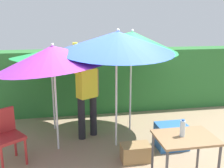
% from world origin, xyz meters
% --- Properties ---
extents(ground_plane, '(24.00, 24.00, 0.00)m').
position_xyz_m(ground_plane, '(0.00, 0.00, 0.00)').
color(ground_plane, '#9E8466').
extents(hedge_row, '(8.00, 0.70, 1.55)m').
position_xyz_m(hedge_row, '(0.00, 2.00, 0.78)').
color(hedge_row, '#2D7033').
rests_on(hedge_row, ground_plane).
extents(umbrella_rainbow, '(1.88, 1.87, 2.19)m').
position_xyz_m(umbrella_rainbow, '(0.45, 0.62, 1.89)').
color(umbrella_rainbow, silver).
rests_on(umbrella_rainbow, ground_plane).
extents(umbrella_orange, '(1.59, 1.57, 1.87)m').
position_xyz_m(umbrella_orange, '(-1.14, 0.99, 1.56)').
color(umbrella_orange, silver).
rests_on(umbrella_orange, ground_plane).
extents(umbrella_yellow, '(1.94, 1.96, 2.17)m').
position_xyz_m(umbrella_yellow, '(0.04, -0.01, 1.91)').
color(umbrella_yellow, silver).
rests_on(umbrella_yellow, ground_plane).
extents(umbrella_navy, '(1.93, 1.91, 1.98)m').
position_xyz_m(umbrella_navy, '(-1.04, 0.03, 1.69)').
color(umbrella_navy, silver).
rests_on(umbrella_navy, ground_plane).
extents(person_vendor, '(0.52, 0.37, 1.88)m').
position_xyz_m(person_vendor, '(-0.46, 0.45, 0.93)').
color(person_vendor, black).
rests_on(person_vendor, ground_plane).
extents(chair_plastic, '(0.61, 0.61, 0.89)m').
position_xyz_m(chair_plastic, '(-1.83, -0.28, 0.51)').
color(chair_plastic, '#B72D2D').
rests_on(chair_plastic, ground_plane).
extents(cooler_box, '(0.55, 0.42, 0.44)m').
position_xyz_m(cooler_box, '(1.00, -0.26, 0.22)').
color(cooler_box, '#2D6BB7').
rests_on(cooler_box, ground_plane).
extents(crate_cardboard, '(0.48, 0.29, 0.28)m').
position_xyz_m(crate_cardboard, '(0.24, -0.59, 0.14)').
color(crate_cardboard, '#9E7A4C').
rests_on(crate_cardboard, ground_plane).
extents(folding_table, '(0.80, 0.60, 0.75)m').
position_xyz_m(folding_table, '(0.71, -1.33, 0.65)').
color(folding_table, '#4C4C51').
rests_on(folding_table, ground_plane).
extents(bottle_water, '(0.07, 0.07, 0.24)m').
position_xyz_m(bottle_water, '(0.66, -1.32, 0.86)').
color(bottle_water, silver).
rests_on(bottle_water, folding_table).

